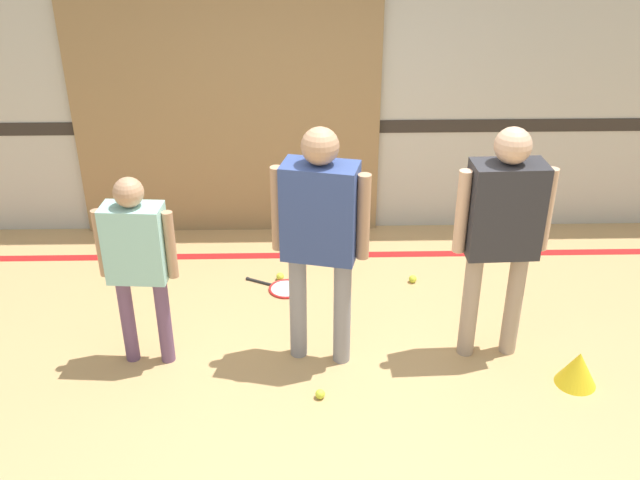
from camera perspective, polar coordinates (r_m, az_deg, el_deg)
ground_plane at (r=5.14m, az=0.25°, el=-10.12°), size 16.00×16.00×0.00m
wall_back at (r=6.49m, az=-0.27°, el=13.91°), size 16.00×0.07×3.20m
wall_panel at (r=6.59m, az=-7.47°, el=9.77°), size 2.78×0.05×2.28m
floor_stripe at (r=6.50m, az=-0.14°, el=-1.21°), size 14.40×0.10×0.01m
person_instructor at (r=4.67m, az=0.00°, el=1.29°), size 0.64×0.38×1.73m
person_student_left at (r=4.89m, az=-14.45°, el=-1.00°), size 0.54×0.25×1.41m
person_student_right at (r=4.88m, az=14.42°, el=1.43°), size 0.65×0.28×1.71m
racket_spare_on_floor at (r=6.00m, az=-2.88°, el=-3.87°), size 0.55×0.40×0.03m
tennis_ball_near_instructor at (r=4.86m, az=0.01°, el=-12.22°), size 0.07×0.07×0.07m
tennis_ball_by_spare_racket at (r=6.12m, az=-3.21°, el=-2.93°), size 0.07×0.07×0.07m
tennis_ball_stray_left at (r=6.13m, az=7.43°, el=-3.10°), size 0.07×0.07×0.07m
training_cone at (r=5.22m, az=19.92°, el=-9.64°), size 0.28×0.28×0.25m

